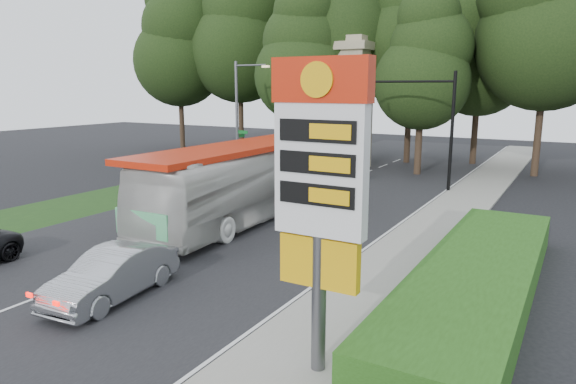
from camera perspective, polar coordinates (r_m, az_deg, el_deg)
The scene contains 19 objects.
road_surface at distance 24.59m, azimuth -5.39°, elevation -3.20°, with size 14.00×80.00×0.02m, color black.
sidewalk_right at distance 21.01m, azimuth 14.01°, elevation -5.95°, with size 3.00×80.00×0.12m, color gray.
grass_verge_left at distance 35.01m, azimuth -12.44°, elevation 1.01°, with size 5.00×50.00×0.02m, color #193814.
hedge at distance 16.53m, azimuth 20.30°, elevation -9.20°, with size 3.00×14.00×1.20m, color #224C14.
gas_station_pylon at distance 10.58m, azimuth 3.61°, elevation 1.71°, with size 2.10×0.45×6.85m.
traffic_signal_mast at distance 32.43m, azimuth 15.56°, elevation 8.35°, with size 6.10×0.35×7.20m.
streetlight_signs at distance 36.03m, azimuth -5.42°, elevation 8.62°, with size 2.75×0.98×8.00m.
monument at distance 40.58m, azimuth 7.11°, elevation 9.85°, with size 3.00×3.00×10.05m.
tree_far_west at distance 54.14m, azimuth -12.07°, elevation 16.01°, with size 8.96×8.96×17.60m.
tree_west_mid at distance 52.08m, azimuth -5.41°, elevation 17.50°, with size 9.80×9.80×19.25m.
tree_west_near at distance 50.49m, azimuth 1.79°, elevation 15.83°, with size 8.40×8.40×16.50m.
tree_center_left at distance 44.90m, azimuth 5.20°, elevation 18.90°, with size 10.08×10.08×19.80m.
tree_center_right at distance 44.51m, azimuth 13.68°, elevation 17.39°, with size 9.24×9.24×18.15m.
tree_east_near at distance 45.17m, azimuth 20.66°, elevation 15.20°, with size 8.12×8.12×15.95m.
tree_east_mid at distance 40.77m, azimuth 27.10°, elevation 17.53°, with size 9.52×9.52×18.70m.
tree_monument_left at distance 41.48m, azimuth 1.41°, elevation 14.91°, with size 7.28×7.28×14.30m.
tree_monument_right at distance 38.31m, azimuth 14.74°, elevation 13.82°, with size 6.72×6.72×13.20m.
transit_bus at distance 24.32m, azimuth -5.26°, elevation 0.99°, with size 3.05×13.02×3.63m, color silver.
sedan_silver at distance 16.43m, azimuth -18.91°, elevation -8.67°, with size 1.58×4.54×1.50m, color #A5A7AC.
Camera 1 is at (13.82, -7.35, 6.25)m, focal length 32.00 mm.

